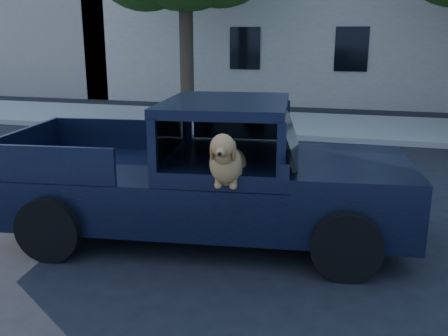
# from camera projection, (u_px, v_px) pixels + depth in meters

# --- Properties ---
(ground) EXTENTS (120.00, 120.00, 0.00)m
(ground) POSITION_uv_depth(u_px,v_px,m) (230.00, 251.00, 6.50)
(ground) COLOR black
(ground) RESTS_ON ground
(far_sidewalk) EXTENTS (60.00, 4.00, 0.15)m
(far_sidewalk) POSITION_uv_depth(u_px,v_px,m) (308.00, 125.00, 15.03)
(far_sidewalk) COLOR gray
(far_sidewalk) RESTS_ON ground
(lane_stripes) EXTENTS (21.60, 0.14, 0.01)m
(lane_stripes) POSITION_uv_depth(u_px,v_px,m) (383.00, 188.00, 9.14)
(lane_stripes) COLOR silver
(lane_stripes) RESTS_ON ground
(building_left) EXTENTS (12.00, 6.00, 8.00)m
(building_left) POSITION_uv_depth(u_px,v_px,m) (24.00, 8.00, 24.70)
(building_left) COLOR tan
(building_left) RESTS_ON ground
(pickup_truck) EXTENTS (5.52, 2.93, 1.90)m
(pickup_truck) POSITION_uv_depth(u_px,v_px,m) (201.00, 192.00, 6.82)
(pickup_truck) COLOR black
(pickup_truck) RESTS_ON ground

